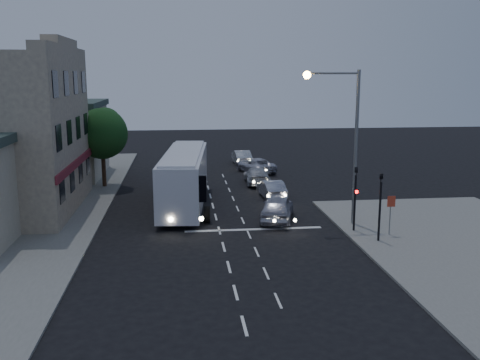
{
  "coord_description": "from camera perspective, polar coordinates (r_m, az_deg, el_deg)",
  "views": [
    {
      "loc": [
        -2.15,
        -27.63,
        8.83
      ],
      "look_at": [
        1.63,
        5.78,
        2.2
      ],
      "focal_mm": 40.0,
      "sensor_mm": 36.0,
      "label": 1
    }
  ],
  "objects": [
    {
      "name": "street_tree",
      "position": [
        43.29,
        -14.52,
        5.06
      ],
      "size": [
        4.0,
        4.0,
        6.2
      ],
      "color": "black",
      "rests_on": "sidewalk_far"
    },
    {
      "name": "regulatory_sign",
      "position": [
        30.55,
        15.78,
        -2.97
      ],
      "size": [
        0.45,
        0.12,
        2.2
      ],
      "color": "slate",
      "rests_on": "sidewalk_near"
    },
    {
      "name": "low_building_north",
      "position": [
        49.26,
        -19.79,
        4.16
      ],
      "size": [
        9.4,
        9.4,
        6.5
      ],
      "color": "#9C9984",
      "rests_on": "sidewalk_far"
    },
    {
      "name": "car_sedan_a",
      "position": [
        38.93,
        3.39,
        -0.96
      ],
      "size": [
        1.65,
        4.13,
        1.34
      ],
      "primitive_type": "imported",
      "rotation": [
        0.0,
        0.0,
        3.2
      ],
      "color": "#A7A7B5",
      "rests_on": "ground"
    },
    {
      "name": "ground",
      "position": [
        29.08,
        -1.93,
        -6.52
      ],
      "size": [
        120.0,
        120.0,
        0.0
      ],
      "primitive_type": "plane",
      "color": "black"
    },
    {
      "name": "car_sedan_b",
      "position": [
        43.95,
        1.82,
        0.47
      ],
      "size": [
        2.08,
        4.77,
        1.37
      ],
      "primitive_type": "imported",
      "rotation": [
        0.0,
        0.0,
        3.11
      ],
      "color": "#A4A6AA",
      "rests_on": "ground"
    },
    {
      "name": "road_markings",
      "position": [
        32.35,
        -0.12,
        -4.67
      ],
      "size": [
        8.0,
        30.55,
        0.01
      ],
      "color": "silver",
      "rests_on": "ground"
    },
    {
      "name": "traffic_signal_main",
      "position": [
        30.71,
        12.21,
        -1.15
      ],
      "size": [
        0.25,
        0.35,
        4.1
      ],
      "color": "black",
      "rests_on": "sidewalk_near"
    },
    {
      "name": "traffic_signal_side",
      "position": [
        29.13,
        14.75,
        -1.93
      ],
      "size": [
        0.18,
        0.15,
        4.1
      ],
      "color": "black",
      "rests_on": "sidewalk_near"
    },
    {
      "name": "sidewalk_far",
      "position": [
        38.26,
        -22.77,
        -2.98
      ],
      "size": [
        12.0,
        50.0,
        0.12
      ],
      "primitive_type": "cube",
      "color": "slate",
      "rests_on": "ground"
    },
    {
      "name": "car_suv",
      "position": [
        32.96,
        3.99,
        -3.0
      ],
      "size": [
        3.0,
        4.93,
        1.57
      ],
      "primitive_type": "imported",
      "rotation": [
        0.0,
        0.0,
        2.88
      ],
      "color": "#A2A3B3",
      "rests_on": "ground"
    },
    {
      "name": "streetlight",
      "position": [
        31.45,
        11.19,
        5.3
      ],
      "size": [
        3.32,
        0.44,
        9.0
      ],
      "color": "slate",
      "rests_on": "sidewalk_near"
    },
    {
      "name": "car_sedan_c",
      "position": [
        49.03,
        1.62,
        1.58
      ],
      "size": [
        3.73,
        5.35,
        1.36
      ],
      "primitive_type": "imported",
      "rotation": [
        0.0,
        0.0,
        3.48
      ],
      "color": "#B1B0BC",
      "rests_on": "ground"
    },
    {
      "name": "car_extra",
      "position": [
        53.46,
        0.17,
        2.43
      ],
      "size": [
        1.67,
        4.4,
        1.43
      ],
      "primitive_type": "imported",
      "rotation": [
        0.0,
        0.0,
        3.18
      ],
      "color": "silver",
      "rests_on": "ground"
    },
    {
      "name": "tour_bus",
      "position": [
        36.33,
        -5.94,
        0.33
      ],
      "size": [
        3.62,
        12.5,
        3.78
      ],
      "rotation": [
        0.0,
        0.0,
        -0.09
      ],
      "color": "silver",
      "rests_on": "ground"
    }
  ]
}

